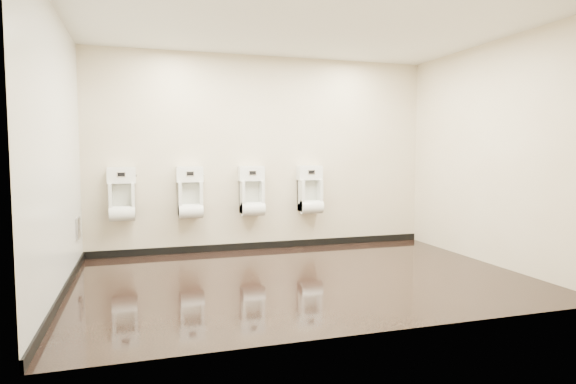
% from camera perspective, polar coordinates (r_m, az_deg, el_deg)
% --- Properties ---
extents(ground, '(5.00, 3.50, 0.00)m').
position_cam_1_polar(ground, '(5.54, 1.83, -10.11)').
color(ground, black).
rests_on(ground, ground).
extents(ceiling, '(5.00, 3.50, 0.00)m').
position_cam_1_polar(ceiling, '(5.53, 1.91, 19.21)').
color(ceiling, silver).
extents(back_wall, '(5.00, 0.02, 2.80)m').
position_cam_1_polar(back_wall, '(7.03, -2.76, 4.57)').
color(back_wall, beige).
rests_on(back_wall, ground).
extents(front_wall, '(5.00, 0.02, 2.80)m').
position_cam_1_polar(front_wall, '(3.74, 10.61, 4.40)').
color(front_wall, beige).
rests_on(front_wall, ground).
extents(left_wall, '(0.02, 3.50, 2.80)m').
position_cam_1_polar(left_wall, '(5.12, -25.71, 4.08)').
color(left_wall, beige).
rests_on(left_wall, ground).
extents(right_wall, '(0.02, 3.50, 2.80)m').
position_cam_1_polar(right_wall, '(6.60, 22.93, 4.20)').
color(right_wall, beige).
rests_on(right_wall, ground).
extents(tile_overlay_left, '(0.01, 3.50, 2.80)m').
position_cam_1_polar(tile_overlay_left, '(5.12, -25.65, 4.08)').
color(tile_overlay_left, white).
rests_on(tile_overlay_left, ground).
extents(skirting_back, '(5.00, 0.02, 0.10)m').
position_cam_1_polar(skirting_back, '(7.15, -2.70, -6.31)').
color(skirting_back, black).
rests_on(skirting_back, ground).
extents(skirting_left, '(0.02, 3.50, 0.10)m').
position_cam_1_polar(skirting_left, '(5.30, -25.05, -10.67)').
color(skirting_left, black).
rests_on(skirting_left, ground).
extents(access_panel, '(0.04, 0.25, 0.25)m').
position_cam_1_polar(access_panel, '(6.38, -23.64, -3.95)').
color(access_panel, '#9E9EA3').
rests_on(access_panel, left_wall).
extents(urinal_0, '(0.37, 0.28, 0.69)m').
position_cam_1_polar(urinal_0, '(6.72, -19.07, -0.70)').
color(urinal_0, white).
rests_on(urinal_0, back_wall).
extents(urinal_1, '(0.37, 0.28, 0.69)m').
position_cam_1_polar(urinal_1, '(6.75, -11.52, -0.52)').
color(urinal_1, white).
rests_on(urinal_1, back_wall).
extents(urinal_2, '(0.37, 0.28, 0.69)m').
position_cam_1_polar(urinal_2, '(6.89, -4.29, -0.34)').
color(urinal_2, white).
rests_on(urinal_2, back_wall).
extents(urinal_3, '(0.37, 0.28, 0.69)m').
position_cam_1_polar(urinal_3, '(7.13, 2.66, -0.15)').
color(urinal_3, white).
rests_on(urinal_3, back_wall).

